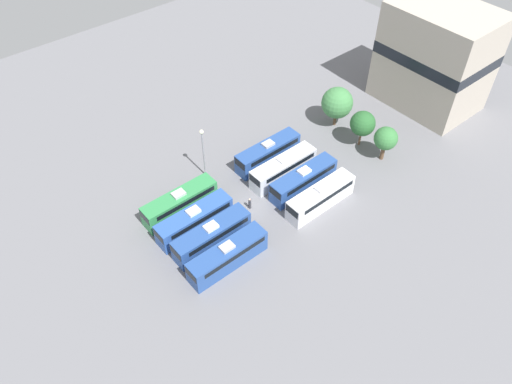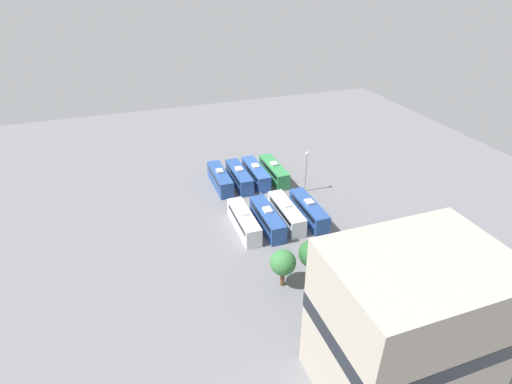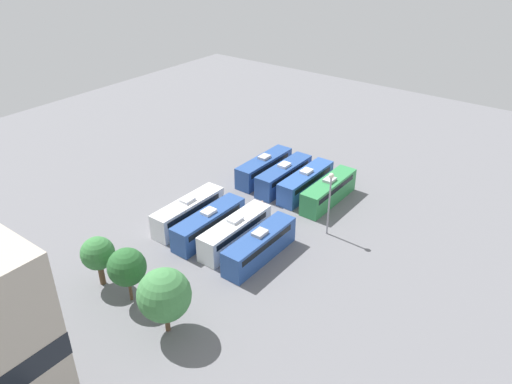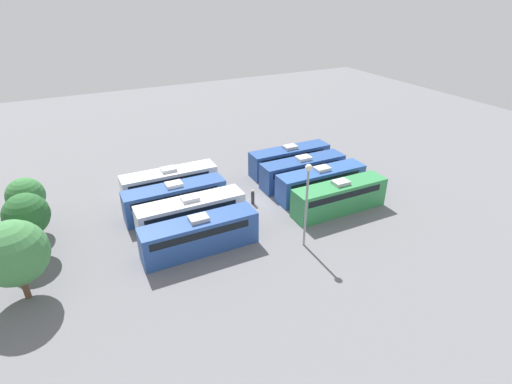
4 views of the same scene
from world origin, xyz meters
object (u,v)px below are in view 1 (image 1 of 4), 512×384
Objects in this scene: bus_5 at (283,168)px; tree_1 at (363,124)px; bus_4 at (268,152)px; tree_0 at (337,103)px; tree_2 at (386,139)px; light_pole at (203,145)px; worker_person at (250,204)px; bus_1 at (195,220)px; depot_building at (436,57)px; bus_7 at (321,197)px; bus_0 at (180,202)px; bus_3 at (228,255)px; bus_6 at (304,179)px; bus_2 at (212,235)px.

tree_1 is at bearing 80.94° from bus_5.
bus_4 is 1.59× the size of tree_0.
tree_2 is at bearing 52.20° from bus_4.
worker_person is at bearing 4.87° from light_pole.
depot_building is (1.26, 44.36, 6.23)m from bus_1.
depot_building is (-4.97, 16.41, 4.25)m from tree_2.
worker_person is (1.63, -7.24, -0.89)m from bus_5.
depot_building reaches higher than bus_7.
bus_0 is 10.52m from bus_3.
bus_3 is 16.06m from light_pole.
bus_6 is at bearing -83.96° from tree_1.
bus_3 is 0.65× the size of depot_building.
bus_3 is at bearing -88.58° from tree_2.
bus_5 and bus_6 have the same top height.
bus_0 and bus_5 have the same top height.
light_pole is (-7.13, 6.66, 3.65)m from bus_1.
tree_1 reaches higher than bus_5.
bus_1 is 1.29× the size of light_pole.
worker_person is (-5.51, -7.25, -0.89)m from bus_7.
bus_0 is 16.45m from bus_6.
worker_person is 21.25m from tree_2.
tree_2 is at bearing 77.45° from bus_1.
bus_3 is at bearing -80.19° from tree_1.
bus_7 is at bearing 53.35° from bus_0.
bus_2 is 3.60m from bus_3.
bus_3 is 15.76m from bus_6.
bus_1 is 14.64m from bus_5.
bus_7 is (7.11, 14.65, 0.00)m from bus_1.
bus_2 is at bearing 3.09° from bus_1.
bus_0 reaches higher than worker_person.
bus_3 reaches higher than worker_person.
bus_3 and bus_6 have the same top height.
bus_6 is at bearing 102.85° from bus_3.
bus_2 is at bearing -76.46° from worker_person.
bus_0 is 1.00× the size of bus_4.
bus_6 is at bearing 8.44° from bus_5.
bus_6 and bus_7 have the same top height.
bus_2 is 0.65× the size of depot_building.
bus_5 is 6.12× the size of worker_person.
tree_2 reaches higher than bus_2.
tree_2 is at bearing 91.42° from bus_3.
bus_4 is at bearing 124.71° from worker_person.
bus_4 and bus_5 have the same top height.
tree_0 is (-10.73, 13.89, 2.34)m from bus_7.
bus_4 is 13.63m from tree_0.
bus_4 is 1.00× the size of bus_5.
light_pole is at bearing -175.13° from worker_person.
bus_6 is 6.12× the size of worker_person.
tree_2 is at bearing 70.49° from bus_0.
bus_5 is 0.65× the size of depot_building.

